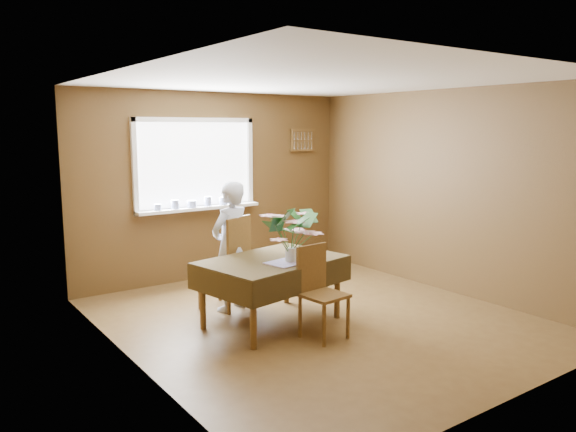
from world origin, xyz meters
TOP-DOWN VIEW (x-y plane):
  - floor at (0.00, 0.00)m, footprint 4.50×4.50m
  - ceiling at (0.00, 0.00)m, footprint 4.50×4.50m
  - wall_back at (0.00, 2.25)m, footprint 4.00×0.00m
  - wall_front at (0.00, -2.25)m, footprint 4.00×0.00m
  - wall_left at (-2.00, 0.00)m, footprint 0.00×4.50m
  - wall_right at (2.00, 0.00)m, footprint 0.00×4.50m
  - window_assembly at (-0.30, 2.20)m, footprint 1.72×0.20m
  - spoon_rack at (1.45, 2.22)m, footprint 0.44×0.05m
  - dining_table at (-0.46, 0.19)m, footprint 1.57×1.21m
  - chair_far at (-0.57, 0.87)m, footprint 0.61×0.61m
  - chair_near at (-0.29, -0.37)m, footprint 0.42×0.42m
  - seated_woman at (-0.58, 0.83)m, footprint 0.61×0.49m
  - flower_bouquet at (-0.38, -0.02)m, footprint 0.58×0.58m
  - side_plate at (-0.06, 0.31)m, footprint 0.27×0.27m
  - table_knife at (-0.23, 0.06)m, footprint 0.03×0.24m

SIDE VIEW (x-z plane):
  - floor at x=0.00m, z-range 0.00..0.00m
  - chair_near at x=-0.29m, z-range 0.04..0.94m
  - chair_far at x=-0.57m, z-range 0.04..1.10m
  - dining_table at x=-0.46m, z-range 0.26..0.96m
  - side_plate at x=-0.06m, z-range 0.69..0.70m
  - table_knife at x=-0.23m, z-range 0.70..0.70m
  - seated_woman at x=-0.58m, z-range 0.00..1.45m
  - flower_bouquet at x=-0.38m, z-range 0.76..1.26m
  - wall_back at x=0.00m, z-range -0.75..3.25m
  - wall_front at x=0.00m, z-range -0.75..3.25m
  - wall_left at x=-2.00m, z-range -1.00..3.50m
  - wall_right at x=2.00m, z-range -1.00..3.50m
  - window_assembly at x=-0.30m, z-range 0.74..1.96m
  - spoon_rack at x=1.45m, z-range 1.69..2.02m
  - ceiling at x=0.00m, z-range 2.50..2.50m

